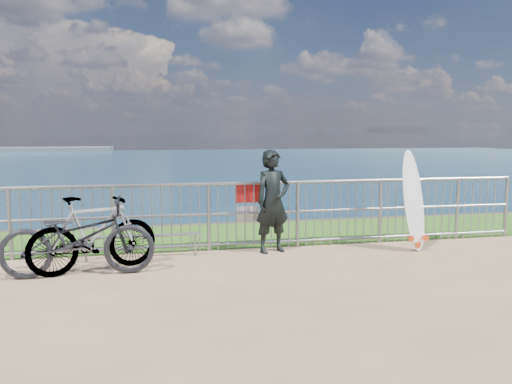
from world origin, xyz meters
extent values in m
plane|color=#285717|center=(0.00, 2.70, 0.01)|extent=(120.00, 120.00, 0.00)
cube|color=brown|center=(0.00, 3.90, -2.50)|extent=(120.00, 0.30, 5.00)
plane|color=navy|center=(0.00, 90.00, -5.00)|extent=(260.00, 260.00, 0.00)
cube|color=#565E68|center=(-50.00, 168.00, -4.25)|extent=(70.00, 12.00, 1.50)
cylinder|color=gray|center=(0.00, 1.60, 1.10)|extent=(10.00, 0.06, 0.06)
cylinder|color=gray|center=(0.00, 1.60, 0.61)|extent=(10.00, 0.05, 0.05)
cylinder|color=gray|center=(0.00, 1.60, 0.10)|extent=(10.00, 0.05, 0.05)
cylinder|color=gray|center=(-3.50, 1.60, 0.55)|extent=(0.06, 0.06, 1.10)
cylinder|color=gray|center=(-2.00, 1.60, 0.55)|extent=(0.06, 0.06, 1.10)
cylinder|color=gray|center=(-0.50, 1.60, 0.55)|extent=(0.06, 0.06, 1.10)
cylinder|color=gray|center=(1.00, 1.60, 0.55)|extent=(0.06, 0.06, 1.10)
cylinder|color=gray|center=(2.50, 1.60, 0.55)|extent=(0.06, 0.06, 1.10)
cylinder|color=gray|center=(4.00, 1.60, 0.55)|extent=(0.06, 0.06, 1.10)
cylinder|color=gray|center=(5.00, 1.60, 0.55)|extent=(0.06, 0.06, 1.10)
cube|color=red|center=(0.15, 1.66, 0.92)|extent=(0.42, 0.02, 0.30)
cube|color=white|center=(0.15, 1.66, 0.92)|extent=(0.38, 0.01, 0.08)
cube|color=white|center=(0.15, 1.66, 0.58)|extent=(0.36, 0.02, 0.26)
imported|color=black|center=(0.50, 1.31, 0.83)|extent=(0.69, 0.55, 1.65)
ellipsoid|color=white|center=(2.79, 0.99, 0.83)|extent=(0.53, 0.50, 1.66)
cone|color=#BF3A14|center=(2.66, 0.87, 0.23)|extent=(0.10, 0.18, 0.10)
cone|color=#BF3A14|center=(2.92, 0.87, 0.23)|extent=(0.10, 0.18, 0.10)
cone|color=#BF3A14|center=(2.79, 0.87, 0.13)|extent=(0.10, 0.18, 0.10)
imported|color=black|center=(-2.37, 0.53, 0.53)|extent=(2.02, 0.73, 1.05)
imported|color=black|center=(-2.20, 0.71, 0.53)|extent=(1.84, 1.09, 1.07)
cylinder|color=gray|center=(-1.57, 1.28, 0.36)|extent=(1.83, 0.05, 0.05)
cylinder|color=gray|center=(-2.38, 1.28, 0.18)|extent=(0.04, 0.04, 0.36)
cylinder|color=gray|center=(-0.75, 1.28, 0.18)|extent=(0.04, 0.04, 0.36)
camera|label=1|loc=(-1.35, -6.38, 1.96)|focal=35.00mm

